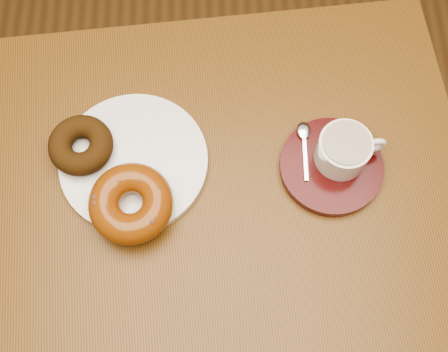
{
  "coord_description": "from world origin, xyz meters",
  "views": [
    {
      "loc": [
        -0.17,
        -0.59,
        1.6
      ],
      "look_at": [
        -0.16,
        -0.29,
        0.79
      ],
      "focal_mm": 45.0,
      "sensor_mm": 36.0,
      "label": 1
    }
  ],
  "objects_px": {
    "coffee_cup": "(344,150)",
    "saucer": "(331,167)",
    "cafe_table": "(213,204)",
    "donut_plate": "(134,162)"
  },
  "relations": [
    {
      "from": "saucer",
      "to": "coffee_cup",
      "type": "height_order",
      "value": "coffee_cup"
    },
    {
      "from": "coffee_cup",
      "to": "cafe_table",
      "type": "bearing_deg",
      "value": -179.29
    },
    {
      "from": "cafe_table",
      "to": "donut_plate",
      "type": "bearing_deg",
      "value": 159.78
    },
    {
      "from": "cafe_table",
      "to": "donut_plate",
      "type": "distance_m",
      "value": 0.18
    },
    {
      "from": "donut_plate",
      "to": "saucer",
      "type": "bearing_deg",
      "value": -2.81
    },
    {
      "from": "coffee_cup",
      "to": "saucer",
      "type": "bearing_deg",
      "value": -147.05
    },
    {
      "from": "donut_plate",
      "to": "saucer",
      "type": "xyz_separation_m",
      "value": [
        0.31,
        -0.02,
        0.0
      ]
    },
    {
      "from": "saucer",
      "to": "coffee_cup",
      "type": "bearing_deg",
      "value": 40.38
    },
    {
      "from": "donut_plate",
      "to": "coffee_cup",
      "type": "bearing_deg",
      "value": -0.53
    },
    {
      "from": "cafe_table",
      "to": "coffee_cup",
      "type": "relative_size",
      "value": 8.1
    }
  ]
}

